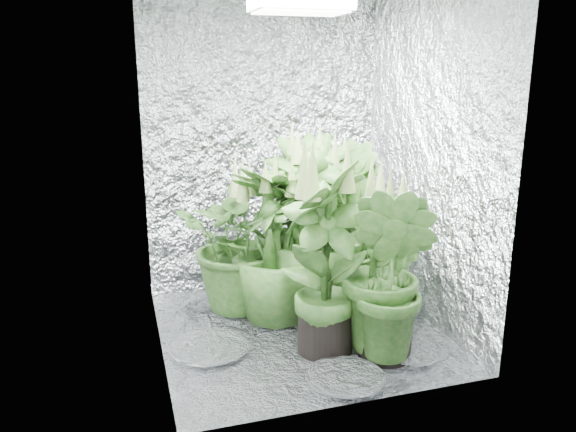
% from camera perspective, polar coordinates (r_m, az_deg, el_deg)
% --- Properties ---
extents(ground, '(1.60, 1.60, 0.00)m').
position_cam_1_polar(ground, '(3.41, 1.10, -11.47)').
color(ground, silver).
rests_on(ground, ground).
extents(walls, '(1.62, 1.62, 2.00)m').
position_cam_1_polar(walls, '(3.10, 1.19, 5.36)').
color(walls, silver).
rests_on(walls, ground).
extents(grow_lamp, '(0.50, 0.30, 0.22)m').
position_cam_1_polar(grow_lamp, '(3.08, 1.27, 20.72)').
color(grow_lamp, gray).
rests_on(grow_lamp, ceiling).
extents(plant_a, '(0.91, 0.91, 0.98)m').
position_cam_1_polar(plant_a, '(3.52, -4.56, -2.51)').
color(plant_a, black).
rests_on(plant_a, ground).
extents(plant_b, '(0.59, 0.59, 0.94)m').
position_cam_1_polar(plant_b, '(3.86, 1.01, -1.39)').
color(plant_b, black).
rests_on(plant_b, ground).
extents(plant_c, '(0.66, 0.66, 1.13)m').
position_cam_1_polar(plant_c, '(3.63, 5.20, -1.04)').
color(plant_c, black).
rests_on(plant_c, ground).
extents(plant_d, '(0.74, 0.74, 1.03)m').
position_cam_1_polar(plant_d, '(3.35, -1.28, -3.11)').
color(plant_d, black).
rests_on(plant_d, ground).
extents(plant_e, '(0.84, 0.84, 0.97)m').
position_cam_1_polar(plant_e, '(3.47, 8.08, -3.07)').
color(plant_e, black).
rests_on(plant_e, ground).
extents(plant_f, '(0.77, 0.77, 1.15)m').
position_cam_1_polar(plant_f, '(2.98, 3.92, -4.39)').
color(plant_f, black).
rests_on(plant_f, ground).
extents(plant_g, '(0.68, 0.68, 1.02)m').
position_cam_1_polar(plant_g, '(2.98, 10.11, -5.90)').
color(plant_g, black).
rests_on(plant_g, ground).
extents(plant_h, '(0.80, 0.80, 1.18)m').
position_cam_1_polar(plant_h, '(3.48, 1.80, -1.14)').
color(plant_h, black).
rests_on(plant_h, ground).
extents(circulation_fan, '(0.13, 0.28, 0.32)m').
position_cam_1_polar(circulation_fan, '(4.08, 6.79, -5.00)').
color(circulation_fan, black).
rests_on(circulation_fan, ground).
extents(plant_label, '(0.05, 0.04, 0.08)m').
position_cam_1_polar(plant_label, '(3.04, 11.26, -8.91)').
color(plant_label, white).
rests_on(plant_label, plant_g).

